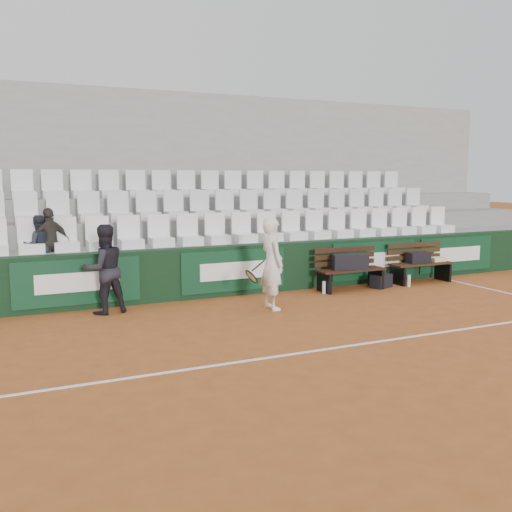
{
  "coord_description": "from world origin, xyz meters",
  "views": [
    {
      "loc": [
        -4.49,
        -6.5,
        2.35
      ],
      "look_at": [
        -0.38,
        2.4,
        1.0
      ],
      "focal_mm": 40.0,
      "sensor_mm": 36.0,
      "label": 1
    }
  ],
  "objects_px": {
    "sports_bag_left": "(350,262)",
    "ball_kid": "(104,269)",
    "spectator_c": "(37,221)",
    "sports_bag_right": "(418,257)",
    "water_bottle_far": "(409,281)",
    "tennis_player": "(272,264)",
    "bench_left": "(351,279)",
    "sports_bag_ground": "(381,281)",
    "water_bottle_near": "(324,287)",
    "spectator_b": "(49,218)",
    "bench_right": "(421,273)"
  },
  "relations": [
    {
      "from": "water_bottle_near",
      "to": "spectator_b",
      "type": "bearing_deg",
      "value": 166.48
    },
    {
      "from": "sports_bag_left",
      "to": "sports_bag_right",
      "type": "xyz_separation_m",
      "value": [
        1.9,
        0.1,
        -0.04
      ]
    },
    {
      "from": "bench_right",
      "to": "tennis_player",
      "type": "bearing_deg",
      "value": -167.47
    },
    {
      "from": "bench_left",
      "to": "sports_bag_right",
      "type": "height_order",
      "value": "sports_bag_right"
    },
    {
      "from": "sports_bag_left",
      "to": "tennis_player",
      "type": "bearing_deg",
      "value": -159.21
    },
    {
      "from": "tennis_player",
      "to": "water_bottle_far",
      "type": "bearing_deg",
      "value": 9.85
    },
    {
      "from": "spectator_c",
      "to": "sports_bag_left",
      "type": "bearing_deg",
      "value": 166.12
    },
    {
      "from": "bench_left",
      "to": "tennis_player",
      "type": "bearing_deg",
      "value": -159.2
    },
    {
      "from": "sports_bag_left",
      "to": "tennis_player",
      "type": "relative_size",
      "value": 0.45
    },
    {
      "from": "sports_bag_left",
      "to": "tennis_player",
      "type": "height_order",
      "value": "tennis_player"
    },
    {
      "from": "bench_right",
      "to": "water_bottle_far",
      "type": "distance_m",
      "value": 0.66
    },
    {
      "from": "sports_bag_left",
      "to": "sports_bag_right",
      "type": "bearing_deg",
      "value": 2.89
    },
    {
      "from": "tennis_player",
      "to": "sports_bag_right",
      "type": "bearing_deg",
      "value": 12.87
    },
    {
      "from": "sports_bag_right",
      "to": "water_bottle_near",
      "type": "distance_m",
      "value": 2.62
    },
    {
      "from": "bench_left",
      "to": "sports_bag_right",
      "type": "bearing_deg",
      "value": 2.37
    },
    {
      "from": "sports_bag_right",
      "to": "ball_kid",
      "type": "relative_size",
      "value": 0.34
    },
    {
      "from": "bench_right",
      "to": "sports_bag_right",
      "type": "distance_m",
      "value": 0.36
    },
    {
      "from": "bench_right",
      "to": "water_bottle_far",
      "type": "xyz_separation_m",
      "value": [
        -0.58,
        -0.31,
        -0.09
      ]
    },
    {
      "from": "sports_bag_left",
      "to": "spectator_c",
      "type": "height_order",
      "value": "spectator_c"
    },
    {
      "from": "bench_right",
      "to": "water_bottle_near",
      "type": "bearing_deg",
      "value": -176.1
    },
    {
      "from": "bench_left",
      "to": "bench_right",
      "type": "relative_size",
      "value": 1.0
    },
    {
      "from": "sports_bag_left",
      "to": "sports_bag_right",
      "type": "distance_m",
      "value": 1.9
    },
    {
      "from": "tennis_player",
      "to": "spectator_c",
      "type": "distance_m",
      "value": 4.31
    },
    {
      "from": "sports_bag_ground",
      "to": "tennis_player",
      "type": "bearing_deg",
      "value": -164.84
    },
    {
      "from": "spectator_b",
      "to": "sports_bag_ground",
      "type": "bearing_deg",
      "value": 147.57
    },
    {
      "from": "sports_bag_right",
      "to": "sports_bag_ground",
      "type": "xyz_separation_m",
      "value": [
        -1.09,
        -0.12,
        -0.43
      ]
    },
    {
      "from": "sports_bag_ground",
      "to": "water_bottle_far",
      "type": "relative_size",
      "value": 1.77
    },
    {
      "from": "spectator_b",
      "to": "tennis_player",
      "type": "bearing_deg",
      "value": 128.32
    },
    {
      "from": "sports_bag_right",
      "to": "spectator_c",
      "type": "relative_size",
      "value": 0.47
    },
    {
      "from": "spectator_b",
      "to": "ball_kid",
      "type": "bearing_deg",
      "value": 103.08
    },
    {
      "from": "water_bottle_far",
      "to": "ball_kid",
      "type": "height_order",
      "value": "ball_kid"
    },
    {
      "from": "ball_kid",
      "to": "bench_right",
      "type": "bearing_deg",
      "value": 168.43
    },
    {
      "from": "bench_left",
      "to": "spectator_b",
      "type": "relative_size",
      "value": 1.19
    },
    {
      "from": "sports_bag_right",
      "to": "water_bottle_far",
      "type": "distance_m",
      "value": 0.74
    },
    {
      "from": "bench_left",
      "to": "ball_kid",
      "type": "xyz_separation_m",
      "value": [
        -5.07,
        0.05,
        0.55
      ]
    },
    {
      "from": "water_bottle_far",
      "to": "sports_bag_right",
      "type": "bearing_deg",
      "value": 32.03
    },
    {
      "from": "sports_bag_ground",
      "to": "spectator_c",
      "type": "xyz_separation_m",
      "value": [
        -6.8,
        1.16,
        1.42
      ]
    },
    {
      "from": "sports_bag_right",
      "to": "water_bottle_near",
      "type": "height_order",
      "value": "sports_bag_right"
    },
    {
      "from": "sports_bag_ground",
      "to": "water_bottle_near",
      "type": "xyz_separation_m",
      "value": [
        -1.48,
        -0.07,
        -0.01
      ]
    },
    {
      "from": "bench_right",
      "to": "water_bottle_near",
      "type": "relative_size",
      "value": 5.71
    },
    {
      "from": "sports_bag_right",
      "to": "ball_kid",
      "type": "distance_m",
      "value": 6.92
    },
    {
      "from": "bench_left",
      "to": "spectator_c",
      "type": "height_order",
      "value": "spectator_c"
    },
    {
      "from": "ball_kid",
      "to": "spectator_c",
      "type": "height_order",
      "value": "spectator_c"
    },
    {
      "from": "spectator_b",
      "to": "bench_right",
      "type": "bearing_deg",
      "value": 149.86
    },
    {
      "from": "sports_bag_left",
      "to": "spectator_c",
      "type": "distance_m",
      "value": 6.17
    },
    {
      "from": "bench_left",
      "to": "sports_bag_right",
      "type": "distance_m",
      "value": 1.88
    },
    {
      "from": "spectator_c",
      "to": "sports_bag_right",
      "type": "bearing_deg",
      "value": 169.34
    },
    {
      "from": "bench_left",
      "to": "sports_bag_ground",
      "type": "relative_size",
      "value": 3.21
    },
    {
      "from": "sports_bag_left",
      "to": "ball_kid",
      "type": "relative_size",
      "value": 0.47
    },
    {
      "from": "sports_bag_left",
      "to": "ball_kid",
      "type": "distance_m",
      "value": 5.03
    }
  ]
}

